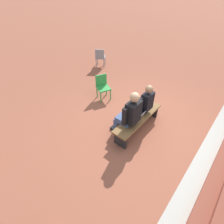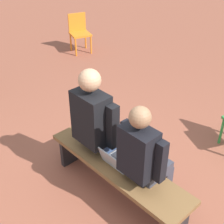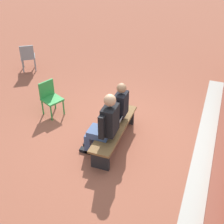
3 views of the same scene
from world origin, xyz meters
TOP-DOWN VIEW (x-y plane):
  - ground_plane at (0.00, 0.00)m, footprint 60.00×60.00m
  - concrete_strip at (0.26, 1.84)m, footprint 7.26×0.40m
  - bench at (0.26, -0.01)m, footprint 1.80×0.44m
  - person_student at (-0.05, -0.08)m, footprint 0.53×0.67m
  - person_adult at (0.63, -0.08)m, footprint 0.60×0.76m
  - laptop at (0.26, 0.00)m, footprint 0.32×0.29m
  - plastic_chair_by_pillar at (-0.31, -1.85)m, footprint 0.56×0.56m
  - plastic_chair_mid_courtyard at (-2.12, -3.65)m, footprint 0.58×0.58m

SIDE VIEW (x-z plane):
  - ground_plane at x=0.00m, z-range 0.00..0.00m
  - concrete_strip at x=0.26m, z-range 0.00..0.01m
  - bench at x=0.26m, z-range 0.13..0.58m
  - plastic_chair_by_pillar at x=-0.31m, z-range 0.06..0.90m
  - plastic_chair_mid_courtyard at x=-2.12m, z-range 0.06..0.90m
  - laptop at x=0.26m, z-range 0.39..0.61m
  - person_student at x=-0.05m, z-range 0.05..1.37m
  - person_adult at x=0.63m, z-range 0.04..1.48m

